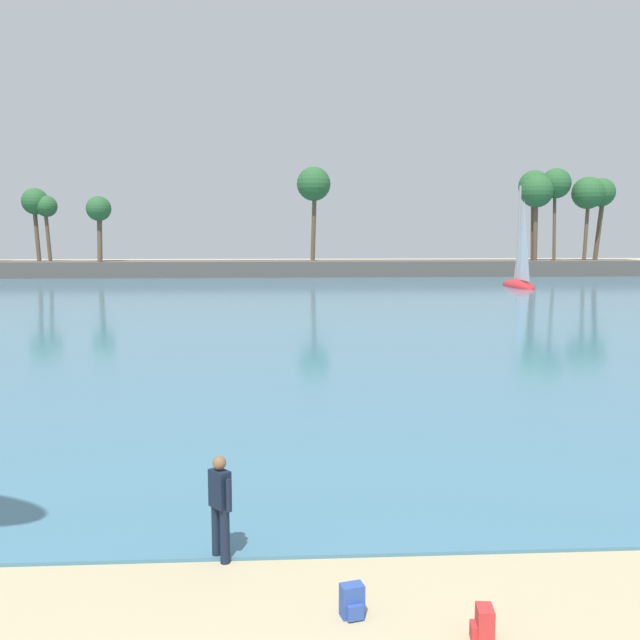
{
  "coord_description": "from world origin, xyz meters",
  "views": [
    {
      "loc": [
        1.05,
        -4.17,
        5.03
      ],
      "look_at": [
        2.04,
        13.2,
        2.84
      ],
      "focal_mm": 39.27,
      "sensor_mm": 36.0,
      "label": 1
    }
  ],
  "objects_px": {
    "person_at_waterline": "(220,505)",
    "sailboat_near_shore": "(519,277)",
    "backpack_spare": "(352,602)",
    "backpack_by_trailer": "(483,625)"
  },
  "relations": [
    {
      "from": "person_at_waterline",
      "to": "sailboat_near_shore",
      "type": "xyz_separation_m",
      "value": [
        22.8,
        52.5,
        0.05
      ]
    },
    {
      "from": "sailboat_near_shore",
      "to": "person_at_waterline",
      "type": "bearing_deg",
      "value": -113.47
    },
    {
      "from": "person_at_waterline",
      "to": "backpack_spare",
      "type": "distance_m",
      "value": 2.61
    },
    {
      "from": "backpack_spare",
      "to": "sailboat_near_shore",
      "type": "xyz_separation_m",
      "value": [
        20.94,
        54.2,
        0.74
      ]
    },
    {
      "from": "backpack_by_trailer",
      "to": "sailboat_near_shore",
      "type": "relative_size",
      "value": 0.04
    },
    {
      "from": "person_at_waterline",
      "to": "sailboat_near_shore",
      "type": "distance_m",
      "value": 57.24
    },
    {
      "from": "person_at_waterline",
      "to": "backpack_by_trailer",
      "type": "xyz_separation_m",
      "value": [
        3.42,
        -2.34,
        -0.69
      ]
    },
    {
      "from": "person_at_waterline",
      "to": "sailboat_near_shore",
      "type": "bearing_deg",
      "value": 66.53
    },
    {
      "from": "person_at_waterline",
      "to": "backpack_spare",
      "type": "height_order",
      "value": "person_at_waterline"
    },
    {
      "from": "backpack_by_trailer",
      "to": "backpack_spare",
      "type": "xyz_separation_m",
      "value": [
        -1.56,
        0.64,
        0.0
      ]
    }
  ]
}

